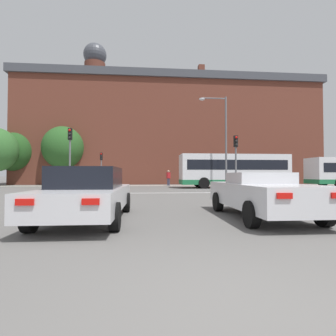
{
  "coord_description": "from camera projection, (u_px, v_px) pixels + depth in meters",
  "views": [
    {
      "loc": [
        -0.93,
        -2.33,
        1.24
      ],
      "look_at": [
        0.99,
        18.67,
        1.79
      ],
      "focal_mm": 28.0,
      "sensor_mm": 36.0,
      "label": 1
    }
  ],
  "objects": [
    {
      "name": "bus_crossing_lead",
      "position": [
        234.0,
        170.0,
        24.86
      ],
      "size": [
        10.22,
        2.64,
        3.15
      ],
      "rotation": [
        0.0,
        0.0,
        -1.57
      ],
      "color": "silver",
      "rests_on": "ground_plane"
    },
    {
      "name": "traffic_light_near_right",
      "position": [
        236.0,
        154.0,
        18.38
      ],
      "size": [
        0.26,
        0.31,
        4.0
      ],
      "color": "slate",
      "rests_on": "ground_plane"
    },
    {
      "name": "street_lamp_junction",
      "position": [
        221.0,
        133.0,
        22.32
      ],
      "size": [
        2.42,
        0.36,
        7.92
      ],
      "color": "slate",
      "rests_on": "ground_plane"
    },
    {
      "name": "ground_plane",
      "position": [
        246.0,
        311.0,
        2.37
      ],
      "size": [
        400.0,
        400.0,
        0.0
      ],
      "primitive_type": "plane",
      "color": "#605E5B"
    },
    {
      "name": "car_saloon_left",
      "position": [
        89.0,
        193.0,
        7.17
      ],
      "size": [
        2.08,
        4.93,
        1.44
      ],
      "rotation": [
        0.0,
        0.0,
        -0.02
      ],
      "color": "silver",
      "rests_on": "ground_plane"
    },
    {
      "name": "pedestrian_waiting",
      "position": [
        168.0,
        177.0,
        29.65
      ],
      "size": [
        0.46,
        0.37,
        1.76
      ],
      "rotation": [
        0.0,
        0.0,
        0.45
      ],
      "color": "#333851",
      "rests_on": "ground_plane"
    },
    {
      "name": "traffic_light_far_left",
      "position": [
        101.0,
        163.0,
        28.51
      ],
      "size": [
        0.26,
        0.31,
        3.66
      ],
      "color": "slate",
      "rests_on": "ground_plane"
    },
    {
      "name": "far_pavement",
      "position": [
        152.0,
        186.0,
        29.97
      ],
      "size": [
        69.87,
        2.5,
        0.01
      ],
      "primitive_type": "cube",
      "color": "gray",
      "rests_on": "ground_plane"
    },
    {
      "name": "tree_distant",
      "position": [
        63.0,
        148.0,
        32.27
      ],
      "size": [
        4.97,
        4.97,
        7.21
      ],
      "color": "#4C3823",
      "rests_on": "ground_plane"
    },
    {
      "name": "stop_line_strip",
      "position": [
        158.0,
        193.0,
        17.77
      ],
      "size": [
        8.88,
        0.3,
        0.01
      ],
      "primitive_type": "cube",
      "color": "silver",
      "rests_on": "ground_plane"
    },
    {
      "name": "tree_kerbside",
      "position": [
        15.0,
        152.0,
        32.37
      ],
      "size": [
        4.59,
        4.59,
        6.47
      ],
      "color": "#4C3823",
      "rests_on": "ground_plane"
    },
    {
      "name": "car_roadster_right",
      "position": [
        261.0,
        194.0,
        7.6
      ],
      "size": [
        2.03,
        4.67,
        1.3
      ],
      "rotation": [
        0.0,
        0.0,
        -0.01
      ],
      "color": "silver",
      "rests_on": "ground_plane"
    },
    {
      "name": "traffic_light_near_left",
      "position": [
        70.0,
        150.0,
        17.99
      ],
      "size": [
        0.26,
        0.31,
        4.44
      ],
      "color": "slate",
      "rests_on": "ground_plane"
    },
    {
      "name": "brick_civic_building",
      "position": [
        168.0,
        135.0,
        41.73
      ],
      "size": [
        41.84,
        16.6,
        21.81
      ],
      "color": "brown",
      "rests_on": "ground_plane"
    }
  ]
}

